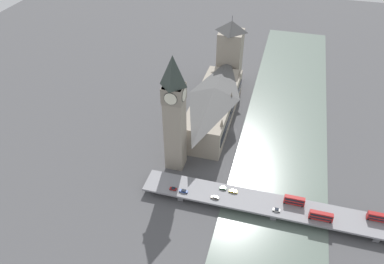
% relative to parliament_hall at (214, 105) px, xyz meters
% --- Properties ---
extents(ground_plane, '(600.00, 600.00, 0.00)m').
position_rel_parliament_hall_xyz_m(ground_plane, '(-15.65, 8.00, -13.16)').
color(ground_plane, '#4C4C4F').
extents(river_water, '(55.67, 360.00, 0.30)m').
position_rel_parliament_hall_xyz_m(river_water, '(-49.48, 8.00, -13.01)').
color(river_water, slate).
rests_on(river_water, ground_plane).
extents(parliament_hall, '(25.76, 82.51, 26.50)m').
position_rel_parliament_hall_xyz_m(parliament_hall, '(0.00, 0.00, 0.00)').
color(parliament_hall, gray).
rests_on(parliament_hall, ground_plane).
extents(clock_tower, '(11.72, 11.72, 72.69)m').
position_rel_parliament_hall_xyz_m(clock_tower, '(11.71, 50.52, 25.52)').
color(clock_tower, gray).
rests_on(clock_tower, ground_plane).
extents(victoria_tower, '(18.05, 18.05, 55.83)m').
position_rel_parliament_hall_xyz_m(victoria_tower, '(0.06, -54.28, 12.76)').
color(victoria_tower, gray).
rests_on(victoria_tower, ground_plane).
extents(road_bridge, '(143.34, 15.91, 4.77)m').
position_rel_parliament_hall_xyz_m(road_bridge, '(-49.48, 71.74, -9.31)').
color(road_bridge, slate).
rests_on(road_bridge, ground_plane).
extents(double_decker_bus_lead, '(10.79, 2.52, 5.05)m').
position_rel_parliament_hall_xyz_m(double_decker_bus_lead, '(-58.75, 68.45, -5.62)').
color(double_decker_bus_lead, red).
rests_on(double_decker_bus_lead, road_bridge).
extents(double_decker_bus_mid, '(10.69, 2.62, 4.70)m').
position_rel_parliament_hall_xyz_m(double_decker_bus_mid, '(-99.93, 68.30, -5.79)').
color(double_decker_bus_mid, red).
rests_on(double_decker_bus_mid, road_bridge).
extents(double_decker_bus_rear, '(11.71, 2.50, 5.08)m').
position_rel_parliament_hall_xyz_m(double_decker_bus_rear, '(-72.22, 75.42, -5.60)').
color(double_decker_bus_rear, red).
rests_on(double_decker_bus_rear, road_bridge).
extents(car_northbound_lead, '(4.77, 1.79, 1.49)m').
position_rel_parliament_hall_xyz_m(car_northbound_lead, '(-0.48, 75.75, -7.64)').
color(car_northbound_lead, navy).
rests_on(car_northbound_lead, road_bridge).
extents(car_northbound_mid, '(4.78, 1.87, 1.34)m').
position_rel_parliament_hall_xyz_m(car_northbound_mid, '(-26.57, 68.66, -7.71)').
color(car_northbound_mid, gold).
rests_on(car_northbound_mid, road_bridge).
extents(car_northbound_tail, '(4.48, 1.86, 1.44)m').
position_rel_parliament_hall_xyz_m(car_northbound_tail, '(-17.94, 75.60, -7.67)').
color(car_northbound_tail, slate).
rests_on(car_northbound_tail, road_bridge).
extents(car_southbound_lead, '(3.88, 1.89, 1.32)m').
position_rel_parliament_hall_xyz_m(car_southbound_lead, '(5.50, 75.54, -7.73)').
color(car_southbound_lead, maroon).
rests_on(car_southbound_lead, road_bridge).
extents(car_southbound_mid, '(3.93, 1.86, 1.39)m').
position_rel_parliament_hall_xyz_m(car_southbound_mid, '(-50.44, 75.50, -7.69)').
color(car_southbound_mid, silver).
rests_on(car_southbound_mid, road_bridge).
extents(car_southbound_tail, '(3.82, 1.84, 1.43)m').
position_rel_parliament_hall_xyz_m(car_southbound_tail, '(-20.72, 67.88, -7.68)').
color(car_southbound_tail, '#2D5638').
rests_on(car_southbound_tail, road_bridge).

